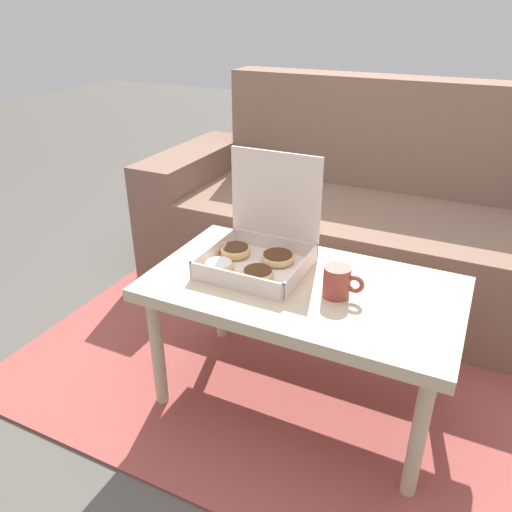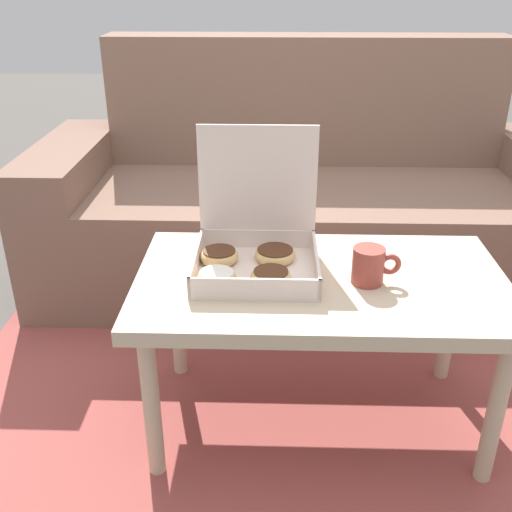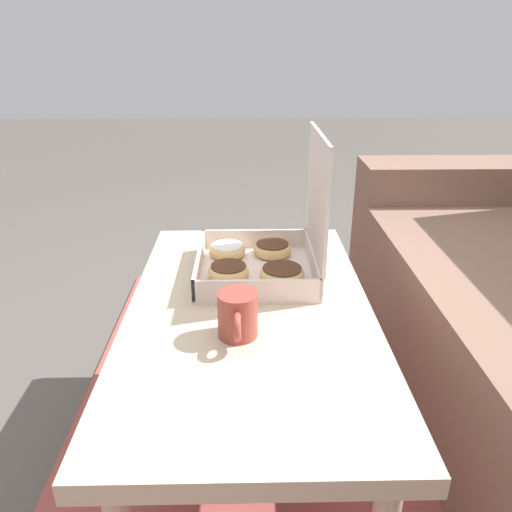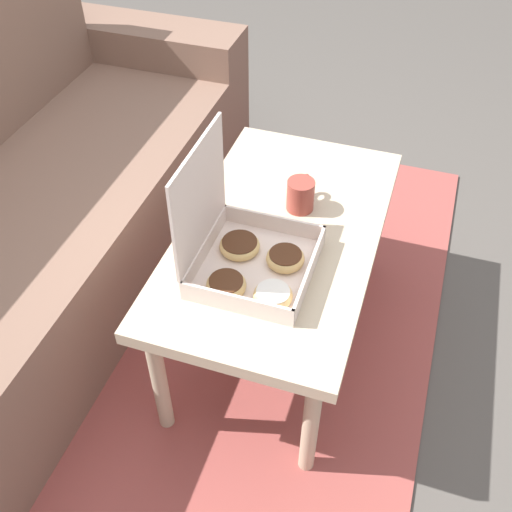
{
  "view_description": "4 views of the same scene",
  "coord_description": "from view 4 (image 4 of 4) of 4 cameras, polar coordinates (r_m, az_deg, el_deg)",
  "views": [
    {
      "loc": [
        0.45,
        -1.38,
        1.26
      ],
      "look_at": [
        -0.17,
        -0.09,
        0.53
      ],
      "focal_mm": 35.0,
      "sensor_mm": 36.0,
      "label": 1
    },
    {
      "loc": [
        -0.13,
        -1.49,
        1.21
      ],
      "look_at": [
        -0.17,
        -0.09,
        0.53
      ],
      "focal_mm": 42.0,
      "sensor_mm": 36.0,
      "label": 2
    },
    {
      "loc": [
        0.98,
        -0.11,
        1.04
      ],
      "look_at": [
        -0.17,
        -0.09,
        0.53
      ],
      "focal_mm": 35.0,
      "sensor_mm": 36.0,
      "label": 3
    },
    {
      "loc": [
        -1.24,
        -0.44,
        1.62
      ],
      "look_at": [
        -0.17,
        -0.09,
        0.53
      ],
      "focal_mm": 42.0,
      "sensor_mm": 36.0,
      "label": 4
    }
  ],
  "objects": [
    {
      "name": "ground_plane",
      "position": [
        2.08,
        -0.83,
        -6.81
      ],
      "size": [
        12.0,
        12.0,
        0.0
      ],
      "primitive_type": "plane",
      "color": "#514C47"
    },
    {
      "name": "area_rug",
      "position": [
        2.16,
        -8.39,
        -4.72
      ],
      "size": [
        2.23,
        1.84,
        0.01
      ],
      "primitive_type": "cube",
      "color": "#994742",
      "rests_on": "ground_plane"
    },
    {
      "name": "couch",
      "position": [
        2.18,
        -21.48,
        4.17
      ],
      "size": [
        2.11,
        0.81,
        0.96
      ],
      "color": "#7A5B4C",
      "rests_on": "ground_plane"
    },
    {
      "name": "coffee_table",
      "position": [
        1.75,
        2.3,
        1.17
      ],
      "size": [
        0.97,
        0.55,
        0.48
      ],
      "color": "#C6B293",
      "rests_on": "ground_plane"
    },
    {
      "name": "pastry_box",
      "position": [
        1.56,
        -1.04,
        0.16
      ],
      "size": [
        0.32,
        0.3,
        0.36
      ],
      "color": "silver",
      "rests_on": "coffee_table"
    },
    {
      "name": "coffee_mug",
      "position": [
        1.77,
        4.29,
        5.88
      ],
      "size": [
        0.12,
        0.08,
        0.1
      ],
      "color": "#993D33",
      "rests_on": "coffee_table"
    }
  ]
}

